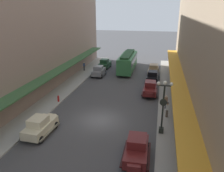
{
  "coord_description": "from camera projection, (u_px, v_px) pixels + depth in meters",
  "views": [
    {
      "loc": [
        5.85,
        -20.55,
        11.29
      ],
      "look_at": [
        0.0,
        6.0,
        1.8
      ],
      "focal_mm": 35.83,
      "sensor_mm": 36.0,
      "label": 1
    }
  ],
  "objects": [
    {
      "name": "ground_plane",
      "position": [
        100.0,
        120.0,
        23.86
      ],
      "size": [
        200.0,
        200.0,
        0.0
      ],
      "primitive_type": "plane",
      "color": "#424244"
    },
    {
      "name": "sidewalk_left",
      "position": [
        36.0,
        113.0,
        25.36
      ],
      "size": [
        3.0,
        60.0,
        0.15
      ],
      "primitive_type": "cube",
      "color": "#99968E",
      "rests_on": "ground"
    },
    {
      "name": "sidewalk_right",
      "position": [
        172.0,
        127.0,
        22.31
      ],
      "size": [
        3.0,
        60.0,
        0.15
      ],
      "primitive_type": "cube",
      "color": "#99968E",
      "rests_on": "ground"
    },
    {
      "name": "building_row_right",
      "position": [
        217.0,
        26.0,
        18.52
      ],
      "size": [
        4.3,
        60.0,
        19.8
      ],
      "color": "gray",
      "rests_on": "ground"
    },
    {
      "name": "parked_car_0",
      "position": [
        154.0,
        69.0,
        40.12
      ],
      "size": [
        2.21,
        4.28,
        1.84
      ],
      "color": "#997F5B",
      "rests_on": "ground"
    },
    {
      "name": "parked_car_1",
      "position": [
        99.0,
        71.0,
        39.11
      ],
      "size": [
        2.23,
        4.29,
        1.84
      ],
      "color": "slate",
      "rests_on": "ground"
    },
    {
      "name": "parked_car_2",
      "position": [
        150.0,
        88.0,
        30.59
      ],
      "size": [
        2.17,
        4.27,
        1.84
      ],
      "color": "#591919",
      "rests_on": "ground"
    },
    {
      "name": "parked_car_3",
      "position": [
        153.0,
        76.0,
        35.88
      ],
      "size": [
        2.29,
        4.31,
        1.84
      ],
      "color": "black",
      "rests_on": "ground"
    },
    {
      "name": "parked_car_4",
      "position": [
        137.0,
        148.0,
        17.43
      ],
      "size": [
        2.21,
        4.29,
        1.84
      ],
      "color": "#591919",
      "rests_on": "ground"
    },
    {
      "name": "parked_car_5",
      "position": [
        105.0,
        63.0,
        44.26
      ],
      "size": [
        2.23,
        4.29,
        1.84
      ],
      "color": "#193D23",
      "rests_on": "ground"
    },
    {
      "name": "parked_car_6",
      "position": [
        40.0,
        125.0,
        20.85
      ],
      "size": [
        2.27,
        4.31,
        1.84
      ],
      "color": "beige",
      "rests_on": "ground"
    },
    {
      "name": "streetcar",
      "position": [
        128.0,
        61.0,
        41.69
      ],
      "size": [
        2.58,
        9.61,
        3.46
      ],
      "color": "#33723F",
      "rests_on": "ground"
    },
    {
      "name": "lamp_post_with_clock",
      "position": [
        163.0,
        105.0,
        20.24
      ],
      "size": [
        1.42,
        0.44,
        5.16
      ],
      "color": "black",
      "rests_on": "sidewalk_right"
    },
    {
      "name": "fire_hydrant",
      "position": [
        58.0,
        98.0,
        28.09
      ],
      "size": [
        0.24,
        0.24,
        0.82
      ],
      "color": "#B21E19",
      "rests_on": "sidewalk_left"
    },
    {
      "name": "pedestrian_0",
      "position": [
        175.0,
        99.0,
        26.61
      ],
      "size": [
        0.36,
        0.28,
        1.67
      ],
      "color": "#2D2D33",
      "rests_on": "sidewalk_right"
    },
    {
      "name": "pedestrian_1",
      "position": [
        167.0,
        110.0,
        23.92
      ],
      "size": [
        0.36,
        0.28,
        1.67
      ],
      "color": "#4C4238",
      "rests_on": "sidewalk_right"
    },
    {
      "name": "pedestrian_2",
      "position": [
        166.0,
        102.0,
        25.97
      ],
      "size": [
        0.36,
        0.24,
        1.64
      ],
      "color": "#2D2D33",
      "rests_on": "sidewalk_right"
    },
    {
      "name": "pedestrian_3",
      "position": [
        84.0,
        66.0,
        41.98
      ],
      "size": [
        0.36,
        0.24,
        1.64
      ],
      "color": "#2D2D33",
      "rests_on": "sidewalk_left"
    }
  ]
}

